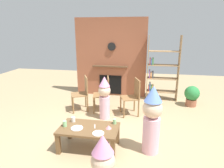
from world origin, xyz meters
The scene contains 17 objects.
ground_plane centered at (0.00, 0.00, 0.00)m, with size 12.00×12.00×0.00m, color tan.
brick_fireplace_feature centered at (-0.28, 2.60, 1.19)m, with size 2.20×0.28×2.40m.
bookshelf centered at (1.23, 2.40, 0.86)m, with size 0.90×0.28×1.90m.
coffee_table centered at (-0.11, -0.44, 0.34)m, with size 1.03×0.60×0.41m.
paper_cup_near_left centered at (0.31, -0.22, 0.45)m, with size 0.07×0.07×0.09m, color #8CD18C.
paper_cup_near_right centered at (-0.45, -0.28, 0.45)m, with size 0.07×0.07×0.09m, color silver.
paper_cup_center centered at (-0.54, -0.47, 0.46)m, with size 0.07×0.07×0.10m, color #8CD18C.
paper_plate_front centered at (-0.30, -0.51, 0.41)m, with size 0.21×0.21×0.01m, color white.
paper_plate_rear centered at (0.10, -0.61, 0.41)m, with size 0.19×0.19×0.01m, color white.
birthday_cake_slice centered at (0.24, -0.41, 0.44)m, with size 0.10×0.10×0.06m, color pink.
table_fork centered at (-0.02, -0.39, 0.41)m, with size 0.15×0.02×0.01m, color silver.
child_in_pink centered at (0.96, -0.35, 0.63)m, with size 0.33×0.33×1.19m.
child_by_the_chairs centered at (-0.10, 0.80, 0.54)m, with size 0.28×0.28×1.02m.
dining_chair_left centered at (-0.76, 1.19, 0.51)m, with size 0.53×0.53×0.90m.
dining_chair_middle centered at (-0.19, 1.23, 0.51)m, with size 0.48×0.48×0.90m.
dining_chair_right centered at (0.54, 1.15, 0.51)m, with size 0.51×0.51×0.90m.
potted_plant_tall centered at (2.09, 2.00, 0.31)m, with size 0.40×0.40×0.57m.
Camera 1 is at (0.83, -3.39, 2.05)m, focal length 31.31 mm.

